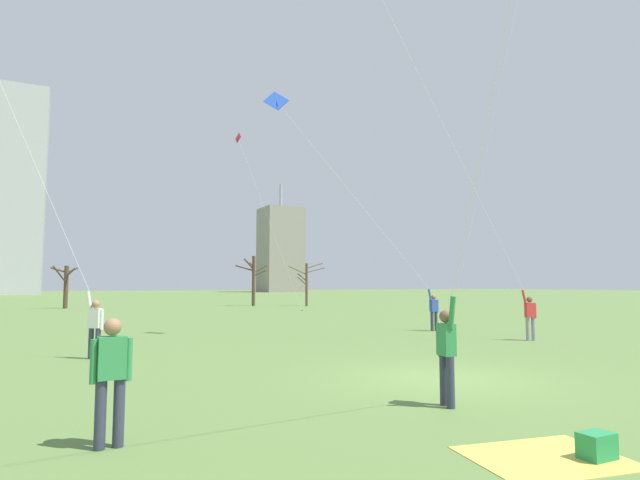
# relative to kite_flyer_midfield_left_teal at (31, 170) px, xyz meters

# --- Properties ---
(ground_plane) EXTENTS (400.00, 400.00, 0.00)m
(ground_plane) POSITION_rel_kite_flyer_midfield_left_teal_xyz_m (8.48, -7.36, -5.28)
(ground_plane) COLOR #5B7A3D
(kite_flyer_midfield_left_teal) EXTENTS (8.29, 3.72, 19.92)m
(kite_flyer_midfield_left_teal) POSITION_rel_kite_flyer_midfield_left_teal_xyz_m (0.00, 0.00, 0.00)
(kite_flyer_midfield_left_teal) COLOR #33384C
(kite_flyer_midfield_left_teal) RESTS_ON ground
(kite_flyer_midfield_right_blue) EXTENTS (8.20, 0.86, 10.00)m
(kite_flyer_midfield_right_blue) POSITION_rel_kite_flyer_midfield_left_teal_xyz_m (14.91, 2.21, -3.16)
(kite_flyer_midfield_right_blue) COLOR #33384C
(kite_flyer_midfield_right_blue) RESTS_ON ground
(kite_flyer_foreground_right_orange) EXTENTS (7.84, 2.18, 16.35)m
(kite_flyer_foreground_right_orange) POSITION_rel_kite_flyer_midfield_left_teal_xyz_m (15.71, -2.50, -2.67)
(kite_flyer_foreground_right_orange) COLOR gray
(kite_flyer_foreground_right_orange) RESTS_ON ground
(kite_flyer_foreground_left_purple) EXTENTS (2.64, 8.79, 18.39)m
(kite_flyer_foreground_left_purple) POSITION_rel_kite_flyer_midfield_left_teal_xyz_m (6.23, -11.62, 0.04)
(kite_flyer_foreground_left_purple) COLOR #33384C
(kite_flyer_foreground_left_purple) RESTS_ON ground
(bystander_far_off_by_trees) EXTENTS (0.51, 0.23, 1.62)m
(bystander_far_off_by_trees) POSITION_rel_kite_flyer_midfield_left_teal_xyz_m (1.50, -9.41, -4.38)
(bystander_far_off_by_trees) COLOR #33384C
(bystander_far_off_by_trees) RESTS_ON ground
(distant_kite_high_overhead_green) EXTENTS (7.87, 0.68, 26.50)m
(distant_kite_high_overhead_green) POSITION_rel_kite_flyer_midfield_left_teal_xyz_m (32.28, 12.06, 17.30)
(distant_kite_high_overhead_green) COLOR green
(distant_kite_high_overhead_green) RESTS_ON ground
(distant_kite_drifting_left_red) EXTENTS (3.53, 7.35, 15.88)m
(distant_kite_drifting_left_red) POSITION_rel_kite_flyer_midfield_left_teal_xyz_m (15.01, 27.37, 8.87)
(distant_kite_drifting_left_red) COLOR red
(distant_kite_drifting_left_red) RESTS_ON ground
(picnic_spot) EXTENTS (2.01, 1.68, 0.31)m
(picnic_spot) POSITION_rel_kite_flyer_midfield_left_teal_xyz_m (6.39, -12.30, -5.19)
(picnic_spot) COLOR #D8BF4C
(picnic_spot) RESTS_ON ground
(bare_tree_center) EXTENTS (3.03, 1.71, 4.93)m
(bare_tree_center) POSITION_rel_kite_flyer_midfield_left_teal_xyz_m (17.94, 32.53, -2.54)
(bare_tree_center) COLOR #4C3828
(bare_tree_center) RESTS_ON ground
(bare_tree_rightmost) EXTENTS (3.52, 1.48, 4.28)m
(bare_tree_rightmost) POSITION_rel_kite_flyer_midfield_left_teal_xyz_m (22.56, 29.86, -2.88)
(bare_tree_rightmost) COLOR brown
(bare_tree_rightmost) RESTS_ON ground
(bare_tree_leftmost) EXTENTS (2.23, 1.63, 3.74)m
(bare_tree_leftmost) POSITION_rel_kite_flyer_midfield_left_teal_xyz_m (1.26, 34.27, -3.14)
(bare_tree_leftmost) COLOR #4C3828
(bare_tree_leftmost) RESTS_ON ground
(skyline_tall_tower) EXTENTS (11.28, 11.27, 32.32)m
(skyline_tall_tower) POSITION_rel_kite_flyer_midfield_left_teal_xyz_m (59.23, 127.12, 7.27)
(skyline_tall_tower) COLOR gray
(skyline_tall_tower) RESTS_ON ground
(skyline_squat_block) EXTENTS (10.18, 10.19, 45.03)m
(skyline_squat_block) POSITION_rel_kite_flyer_midfield_left_teal_xyz_m (-8.00, 112.84, 17.23)
(skyline_squat_block) COLOR #B2B2B7
(skyline_squat_block) RESTS_ON ground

